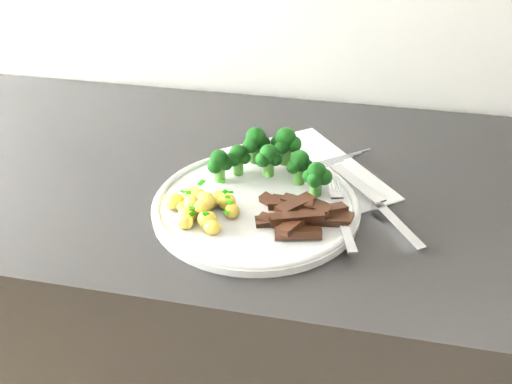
{
  "coord_description": "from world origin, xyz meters",
  "views": [
    {
      "loc": [
        -0.09,
        0.9,
        1.4
      ],
      "look_at": [
        -0.23,
        1.57,
        0.97
      ],
      "focal_mm": 39.46,
      "sensor_mm": 36.0,
      "label": 1
    }
  ],
  "objects_px": {
    "broccoli": "(272,156)",
    "fork": "(342,216)",
    "recipe_paper": "(305,173)",
    "potatoes": "(199,206)",
    "beef_strips": "(303,213)",
    "plate": "(256,204)",
    "knife": "(385,213)",
    "counter": "(308,379)"
  },
  "relations": [
    {
      "from": "recipe_paper",
      "to": "plate",
      "type": "relative_size",
      "value": 1.08
    },
    {
      "from": "counter",
      "to": "knife",
      "type": "height_order",
      "value": "knife"
    },
    {
      "from": "recipe_paper",
      "to": "fork",
      "type": "relative_size",
      "value": 1.77
    },
    {
      "from": "plate",
      "to": "beef_strips",
      "type": "height_order",
      "value": "beef_strips"
    },
    {
      "from": "counter",
      "to": "recipe_paper",
      "type": "height_order",
      "value": "recipe_paper"
    },
    {
      "from": "beef_strips",
      "to": "fork",
      "type": "height_order",
      "value": "beef_strips"
    },
    {
      "from": "potatoes",
      "to": "knife",
      "type": "xyz_separation_m",
      "value": [
        0.26,
        0.06,
        -0.02
      ]
    },
    {
      "from": "potatoes",
      "to": "beef_strips",
      "type": "height_order",
      "value": "potatoes"
    },
    {
      "from": "broccoli",
      "to": "beef_strips",
      "type": "relative_size",
      "value": 1.35
    },
    {
      "from": "broccoli",
      "to": "potatoes",
      "type": "bearing_deg",
      "value": -123.62
    },
    {
      "from": "beef_strips",
      "to": "recipe_paper",
      "type": "bearing_deg",
      "value": 96.28
    },
    {
      "from": "potatoes",
      "to": "beef_strips",
      "type": "bearing_deg",
      "value": 7.24
    },
    {
      "from": "potatoes",
      "to": "plate",
      "type": "bearing_deg",
      "value": 32.55
    },
    {
      "from": "broccoli",
      "to": "fork",
      "type": "height_order",
      "value": "broccoli"
    },
    {
      "from": "counter",
      "to": "plate",
      "type": "bearing_deg",
      "value": -133.61
    },
    {
      "from": "plate",
      "to": "broccoli",
      "type": "bearing_deg",
      "value": 83.46
    },
    {
      "from": "counter",
      "to": "broccoli",
      "type": "xyz_separation_m",
      "value": [
        -0.08,
        -0.02,
        0.52
      ]
    },
    {
      "from": "broccoli",
      "to": "knife",
      "type": "bearing_deg",
      "value": -18.77
    },
    {
      "from": "fork",
      "to": "knife",
      "type": "height_order",
      "value": "fork"
    },
    {
      "from": "counter",
      "to": "beef_strips",
      "type": "height_order",
      "value": "beef_strips"
    },
    {
      "from": "fork",
      "to": "counter",
      "type": "bearing_deg",
      "value": 108.0
    },
    {
      "from": "recipe_paper",
      "to": "knife",
      "type": "relative_size",
      "value": 1.67
    },
    {
      "from": "plate",
      "to": "potatoes",
      "type": "height_order",
      "value": "potatoes"
    },
    {
      "from": "counter",
      "to": "broccoli",
      "type": "distance_m",
      "value": 0.52
    },
    {
      "from": "knife",
      "to": "broccoli",
      "type": "bearing_deg",
      "value": 161.23
    },
    {
      "from": "plate",
      "to": "broccoli",
      "type": "distance_m",
      "value": 0.09
    },
    {
      "from": "knife",
      "to": "potatoes",
      "type": "bearing_deg",
      "value": -166.68
    },
    {
      "from": "recipe_paper",
      "to": "potatoes",
      "type": "distance_m",
      "value": 0.21
    },
    {
      "from": "counter",
      "to": "broccoli",
      "type": "bearing_deg",
      "value": -167.31
    },
    {
      "from": "counter",
      "to": "recipe_paper",
      "type": "distance_m",
      "value": 0.47
    },
    {
      "from": "recipe_paper",
      "to": "fork",
      "type": "height_order",
      "value": "fork"
    },
    {
      "from": "beef_strips",
      "to": "knife",
      "type": "height_order",
      "value": "beef_strips"
    },
    {
      "from": "plate",
      "to": "broccoli",
      "type": "height_order",
      "value": "broccoli"
    },
    {
      "from": "potatoes",
      "to": "beef_strips",
      "type": "distance_m",
      "value": 0.15
    },
    {
      "from": "plate",
      "to": "fork",
      "type": "xyz_separation_m",
      "value": [
        0.13,
        -0.02,
        0.01
      ]
    },
    {
      "from": "beef_strips",
      "to": "plate",
      "type": "bearing_deg",
      "value": 159.35
    },
    {
      "from": "potatoes",
      "to": "counter",
      "type": "bearing_deg",
      "value": 40.88
    },
    {
      "from": "potatoes",
      "to": "broccoli",
      "type": "bearing_deg",
      "value": 56.38
    },
    {
      "from": "recipe_paper",
      "to": "broccoli",
      "type": "height_order",
      "value": "broccoli"
    },
    {
      "from": "recipe_paper",
      "to": "fork",
      "type": "xyz_separation_m",
      "value": [
        0.07,
        -0.14,
        0.02
      ]
    },
    {
      "from": "recipe_paper",
      "to": "knife",
      "type": "distance_m",
      "value": 0.16
    },
    {
      "from": "plate",
      "to": "potatoes",
      "type": "bearing_deg",
      "value": -147.45
    }
  ]
}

